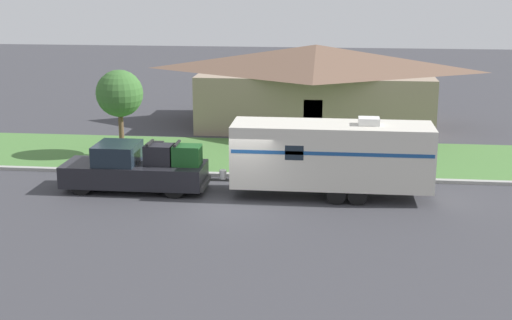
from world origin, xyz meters
TOP-DOWN VIEW (x-y plane):
  - ground_plane at (0.00, 0.00)m, footprint 120.00×120.00m
  - curb_strip at (0.00, 3.75)m, footprint 80.00×0.30m
  - lawn_strip at (0.00, 7.40)m, footprint 80.00×7.00m
  - house_across_street at (2.41, 15.19)m, footprint 13.93×8.11m
  - pickup_truck at (-4.40, 1.34)m, footprint 5.84×2.07m
  - travel_trailer at (3.46, 1.34)m, footprint 8.68×2.24m
  - mailbox at (-4.19, 4.32)m, footprint 0.48×0.20m
  - tree_in_yard at (-6.61, 6.77)m, footprint 2.23×2.23m

SIDE VIEW (x-z plane):
  - ground_plane at x=0.00m, z-range 0.00..0.00m
  - lawn_strip at x=0.00m, z-range 0.00..0.03m
  - curb_strip at x=0.00m, z-range 0.00..0.14m
  - pickup_truck at x=-4.40m, z-range -0.12..1.91m
  - mailbox at x=-4.19m, z-range 0.36..1.71m
  - travel_trailer at x=3.46m, z-range 0.09..3.30m
  - house_across_street at x=2.41m, z-range 0.08..4.71m
  - tree_in_yard at x=-6.61m, z-range 0.94..5.11m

